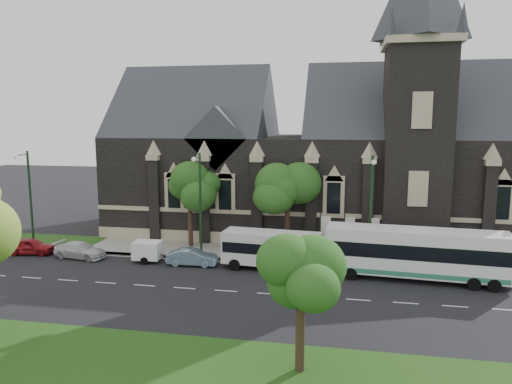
% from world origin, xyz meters
% --- Properties ---
extents(ground, '(160.00, 160.00, 0.00)m').
position_xyz_m(ground, '(0.00, 0.00, 0.00)').
color(ground, black).
rests_on(ground, ground).
extents(sidewalk, '(80.00, 5.00, 0.15)m').
position_xyz_m(sidewalk, '(0.00, 9.50, 0.07)').
color(sidewalk, gray).
rests_on(sidewalk, ground).
extents(museum, '(40.00, 17.70, 29.90)m').
position_xyz_m(museum, '(5.12, 18.78, 8.17)').
color(museum, black).
rests_on(museum, ground).
extents(tree_park_east, '(3.40, 3.40, 6.28)m').
position_xyz_m(tree_park_east, '(6.18, -9.32, 4.62)').
color(tree_park_east, black).
rests_on(tree_park_east, ground).
extents(tree_walk_right, '(4.08, 4.08, 7.80)m').
position_xyz_m(tree_walk_right, '(3.21, 10.71, 5.82)').
color(tree_walk_right, black).
rests_on(tree_walk_right, ground).
extents(tree_walk_left, '(3.91, 3.91, 7.64)m').
position_xyz_m(tree_walk_left, '(-5.80, 10.70, 5.73)').
color(tree_walk_left, black).
rests_on(tree_walk_left, ground).
extents(street_lamp_near, '(0.36, 1.88, 9.00)m').
position_xyz_m(street_lamp_near, '(10.00, 7.09, 5.11)').
color(street_lamp_near, '#163219').
rests_on(street_lamp_near, ground).
extents(street_lamp_mid, '(0.36, 1.88, 9.00)m').
position_xyz_m(street_lamp_mid, '(-4.00, 7.09, 5.11)').
color(street_lamp_mid, '#163219').
rests_on(street_lamp_mid, ground).
extents(street_lamp_far, '(0.36, 1.88, 9.00)m').
position_xyz_m(street_lamp_far, '(-20.00, 7.09, 5.11)').
color(street_lamp_far, '#163219').
rests_on(street_lamp_far, ground).
extents(banner_flag_left, '(0.90, 0.10, 4.00)m').
position_xyz_m(banner_flag_left, '(6.29, 9.00, 2.38)').
color(banner_flag_left, '#163219').
rests_on(banner_flag_left, ground).
extents(banner_flag_center, '(0.90, 0.10, 4.00)m').
position_xyz_m(banner_flag_center, '(8.29, 9.00, 2.38)').
color(banner_flag_center, '#163219').
rests_on(banner_flag_center, ground).
extents(banner_flag_right, '(0.90, 0.10, 4.00)m').
position_xyz_m(banner_flag_right, '(10.29, 9.00, 2.38)').
color(banner_flag_right, '#163219').
rests_on(banner_flag_right, ground).
extents(tour_coach, '(13.10, 3.81, 3.77)m').
position_xyz_m(tour_coach, '(13.17, 4.91, 2.05)').
color(tour_coach, white).
rests_on(tour_coach, ground).
extents(shuttle_bus, '(7.87, 3.27, 2.96)m').
position_xyz_m(shuttle_bus, '(2.37, 5.48, 1.71)').
color(shuttle_bus, silver).
rests_on(shuttle_bus, ground).
extents(box_trailer, '(3.26, 1.92, 1.72)m').
position_xyz_m(box_trailer, '(-8.10, 5.47, 0.98)').
color(box_trailer, white).
rests_on(box_trailer, ground).
extents(sedan, '(4.18, 1.65, 1.35)m').
position_xyz_m(sedan, '(-4.10, 5.20, 0.68)').
color(sedan, '#7B9AB2').
rests_on(sedan, ground).
extents(car_far_red, '(4.38, 2.23, 1.43)m').
position_xyz_m(car_far_red, '(-19.14, 5.68, 0.71)').
color(car_far_red, maroon).
rests_on(car_far_red, ground).
extents(car_far_white, '(4.82, 2.46, 1.34)m').
position_xyz_m(car_far_white, '(-14.24, 5.44, 0.67)').
color(car_far_white, silver).
rests_on(car_far_white, ground).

